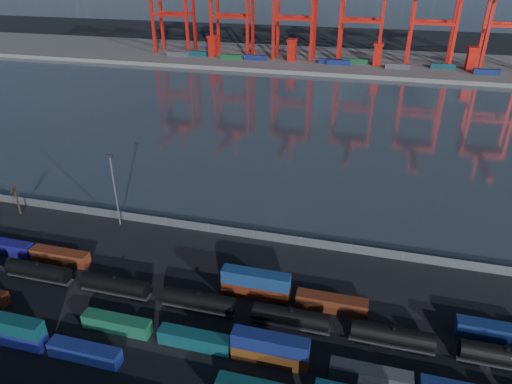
# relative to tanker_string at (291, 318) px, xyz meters

# --- Properties ---
(ground) EXTENTS (700.00, 700.00, 0.00)m
(ground) POSITION_rel_tanker_string_xyz_m (-12.37, -4.77, -1.95)
(ground) COLOR black
(ground) RESTS_ON ground
(harbor_water) EXTENTS (700.00, 700.00, 0.00)m
(harbor_water) POSITION_rel_tanker_string_xyz_m (-12.37, 100.23, -1.94)
(harbor_water) COLOR #2B363F
(harbor_water) RESTS_ON ground
(far_quay) EXTENTS (700.00, 70.00, 2.00)m
(far_quay) POSITION_rel_tanker_string_xyz_m (-12.37, 205.23, -0.95)
(far_quay) COLOR #514F4C
(far_quay) RESTS_ON ground
(container_row_south) EXTENTS (138.66, 2.28, 4.85)m
(container_row_south) POSITION_rel_tanker_string_xyz_m (-21.63, -14.04, 0.13)
(container_row_south) COLOR #3B3E3F
(container_row_south) RESTS_ON ground
(container_row_mid) EXTENTS (140.38, 2.29, 4.88)m
(container_row_mid) POSITION_rel_tanker_string_xyz_m (-16.22, -7.59, -0.32)
(container_row_mid) COLOR #3D3F42
(container_row_mid) RESTS_ON ground
(container_row_north) EXTENTS (141.12, 2.41, 5.13)m
(container_row_north) POSITION_rel_tanker_string_xyz_m (-5.81, 5.77, -0.38)
(container_row_north) COLOR #0F164B
(container_row_north) RESTS_ON ground
(tanker_string) EXTENTS (136.63, 2.71, 3.88)m
(tanker_string) POSITION_rel_tanker_string_xyz_m (0.00, 0.00, 0.00)
(tanker_string) COLOR black
(tanker_string) RESTS_ON ground
(waterfront_fence) EXTENTS (160.12, 0.12, 2.20)m
(waterfront_fence) POSITION_rel_tanker_string_xyz_m (-12.37, 23.23, -0.94)
(waterfront_fence) COLOR #595B5E
(waterfront_fence) RESTS_ON ground
(bare_tree) EXTENTS (2.09, 2.14, 8.00)m
(bare_tree) POSITION_rel_tanker_string_xyz_m (-66.81, 19.44, 2.03)
(bare_tree) COLOR black
(bare_tree) RESTS_ON ground
(yard_light_mast) EXTENTS (1.60, 0.40, 16.60)m
(yard_light_mast) POSITION_rel_tanker_string_xyz_m (-42.37, 21.23, 7.35)
(yard_light_mast) COLOR slate
(yard_light_mast) RESTS_ON ground
(quay_containers) EXTENTS (172.58, 10.99, 2.60)m
(quay_containers) POSITION_rel_tanker_string_xyz_m (-23.37, 190.70, 1.35)
(quay_containers) COLOR navy
(quay_containers) RESTS_ON far_quay
(straddle_carriers) EXTENTS (140.00, 7.00, 11.10)m
(straddle_carriers) POSITION_rel_tanker_string_xyz_m (-14.87, 195.23, 5.87)
(straddle_carriers) COLOR red
(straddle_carriers) RESTS_ON far_quay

